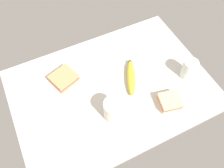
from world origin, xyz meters
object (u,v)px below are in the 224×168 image
Objects in this scene: sandwich_main at (170,102)px; glass_of_milk at (189,70)px; sandwich_side at (64,79)px; banana at (131,77)px; coffee_mug_black at (114,110)px.

sandwich_main is 18.88cm from glass_of_milk.
glass_of_milk is (53.55, -22.21, 2.05)cm from sandwich_side.
glass_of_milk reaches higher than banana.
coffee_mug_black is at bearing -174.99° from glass_of_milk.
banana is (15.38, 12.91, -3.36)cm from coffee_mug_black.
banana is (-8.93, 18.84, -0.32)cm from sandwich_main.
coffee_mug_black is at bearing -63.13° from sandwich_side.
sandwich_main is at bearing -13.72° from coffee_mug_black.
coffee_mug_black is 20.36cm from banana.
coffee_mug_black is 1.08× the size of glass_of_milk.
sandwich_main and sandwich_side have the same top height.
coffee_mug_black is at bearing 166.28° from sandwich_main.
sandwich_main is 0.55× the size of banana.
sandwich_side is 1.38× the size of glass_of_milk.
sandwich_main is 49.00cm from sandwich_side.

